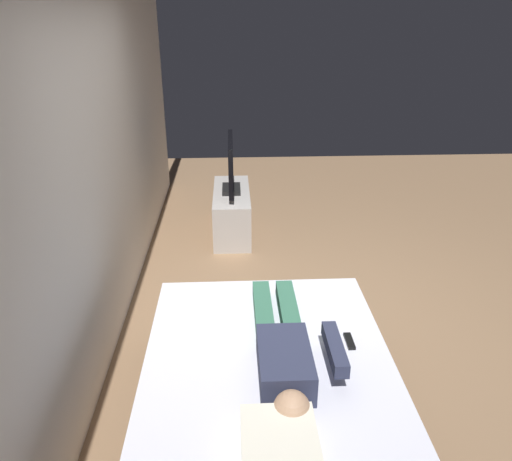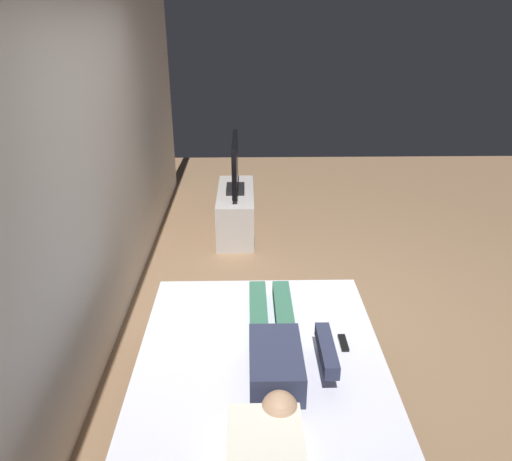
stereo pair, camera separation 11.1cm
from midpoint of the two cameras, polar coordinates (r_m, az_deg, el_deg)
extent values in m
plane|color=#8C6B4C|center=(4.11, 7.92, -11.09)|extent=(10.00, 10.00, 0.00)
cube|color=silver|center=(3.96, -16.24, 9.25)|extent=(6.40, 0.10, 2.80)
cube|color=brown|center=(3.13, 1.66, -20.72)|extent=(1.96, 1.49, 0.30)
cube|color=white|center=(2.95, 1.72, -17.01)|extent=(1.88, 1.41, 0.24)
cube|color=silver|center=(2.35, 2.60, -24.31)|extent=(0.48, 0.34, 0.12)
cube|color=#2D334C|center=(2.74, 3.48, -15.05)|extent=(0.48, 0.28, 0.18)
sphere|color=tan|center=(2.49, 4.08, -19.86)|extent=(0.18, 0.18, 0.18)
cube|color=#387056|center=(3.20, 4.18, -9.36)|extent=(0.60, 0.11, 0.11)
cube|color=#387056|center=(3.19, 1.28, -9.42)|extent=(0.60, 0.11, 0.11)
cube|color=#2D334C|center=(2.80, 9.30, -13.40)|extent=(0.40, 0.08, 0.08)
cube|color=black|center=(3.07, 11.08, -12.56)|extent=(0.15, 0.04, 0.02)
cube|color=#B7B2AD|center=(5.62, -1.77, 2.17)|extent=(1.10, 0.40, 0.50)
cube|color=black|center=(5.52, -1.80, 4.82)|extent=(0.32, 0.20, 0.05)
cube|color=black|center=(5.43, -1.84, 7.75)|extent=(0.88, 0.05, 0.54)
camera|label=1|loc=(0.06, -89.22, 0.35)|focal=34.80mm
camera|label=2|loc=(0.06, 90.78, -0.35)|focal=34.80mm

